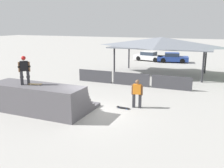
% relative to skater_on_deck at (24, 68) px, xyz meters
% --- Properties ---
extents(ground_plane, '(160.00, 160.00, 0.00)m').
position_rel_skater_on_deck_xyz_m(ground_plane, '(3.61, 1.19, -2.56)').
color(ground_plane, '#A3A09B').
extents(quarter_pipe_ramp, '(5.71, 3.37, 1.62)m').
position_rel_skater_on_deck_xyz_m(quarter_pipe_ramp, '(0.59, 0.43, -1.85)').
color(quarter_pipe_ramp, '#565459').
rests_on(quarter_pipe_ramp, ground).
extents(skater_on_deck, '(0.64, 0.55, 1.64)m').
position_rel_skater_on_deck_xyz_m(skater_on_deck, '(0.00, 0.00, 0.00)').
color(skater_on_deck, '#2D2D33').
rests_on(skater_on_deck, quarter_pipe_ramp).
extents(skateboard_on_deck, '(0.79, 0.41, 0.09)m').
position_rel_skater_on_deck_xyz_m(skateboard_on_deck, '(0.60, 0.15, -0.88)').
color(skateboard_on_deck, silver).
rests_on(skateboard_on_deck, quarter_pipe_ramp).
extents(bystander_walking, '(0.71, 0.29, 1.75)m').
position_rel_skater_on_deck_xyz_m(bystander_walking, '(5.66, 3.14, -1.59)').
color(bystander_walking, '#2D2D33').
rests_on(bystander_walking, ground).
extents(skateboard_on_ground, '(0.83, 0.25, 0.09)m').
position_rel_skater_on_deck_xyz_m(skateboard_on_ground, '(4.92, 2.66, -2.51)').
color(skateboard_on_ground, blue).
rests_on(skateboard_on_ground, ground).
extents(barrier_fence, '(9.75, 0.12, 1.05)m').
position_rel_skater_on_deck_xyz_m(barrier_fence, '(3.52, 8.41, -2.04)').
color(barrier_fence, '#3D3D42').
rests_on(barrier_fence, ground).
extents(pavilion_shelter, '(9.76, 5.23, 3.73)m').
position_rel_skater_on_deck_xyz_m(pavilion_shelter, '(4.74, 14.10, 0.63)').
color(pavilion_shelter, '#2D2D33').
rests_on(pavilion_shelter, ground).
extents(parked_car_white, '(4.42, 2.44, 1.27)m').
position_rel_skater_on_deck_xyz_m(parked_car_white, '(1.28, 22.95, -1.96)').
color(parked_car_white, silver).
rests_on(parked_car_white, ground).
extents(parked_car_blue, '(4.23, 2.36, 1.27)m').
position_rel_skater_on_deck_xyz_m(parked_car_blue, '(4.51, 22.80, -1.96)').
color(parked_car_blue, navy).
rests_on(parked_car_blue, ground).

